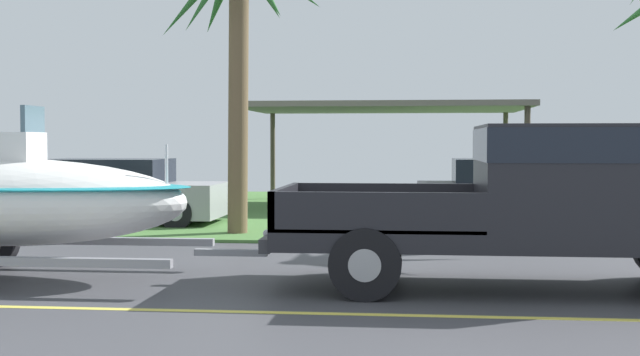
{
  "coord_description": "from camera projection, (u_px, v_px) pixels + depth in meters",
  "views": [
    {
      "loc": [
        -1.52,
        -10.28,
        1.74
      ],
      "look_at": [
        -2.75,
        1.32,
        1.24
      ],
      "focal_mm": 47.86,
      "sensor_mm": 36.0,
      "label": 1
    }
  ],
  "objects": [
    {
      "name": "parked_sedan_near",
      "position": [
        522.0,
        193.0,
        17.65
      ],
      "size": [
        4.4,
        1.91,
        1.38
      ],
      "color": "black",
      "rests_on": "ground"
    },
    {
      "name": "ground",
      "position": [
        481.0,
        222.0,
        18.46
      ],
      "size": [
        36.0,
        22.0,
        0.11
      ],
      "color": "#424247"
    },
    {
      "name": "carport_awning",
      "position": [
        385.0,
        109.0,
        22.45
      ],
      "size": [
        7.26,
        5.08,
        2.71
      ],
      "color": "#4C4238",
      "rests_on": "ground"
    },
    {
      "name": "palm_tree_near_left",
      "position": [
        237.0,
        9.0,
        15.67
      ],
      "size": [
        3.22,
        2.95,
        5.61
      ],
      "color": "brown",
      "rests_on": "ground"
    },
    {
      "name": "pickup_truck_towing",
      "position": [
        550.0,
        199.0,
        9.98
      ],
      "size": [
        5.87,
        2.13,
        1.93
      ],
      "color": "black",
      "rests_on": "ground"
    },
    {
      "name": "parked_sedan_far",
      "position": [
        116.0,
        193.0,
        17.73
      ],
      "size": [
        4.31,
        1.9,
        1.38
      ],
      "color": "#99999E",
      "rests_on": "ground"
    }
  ]
}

